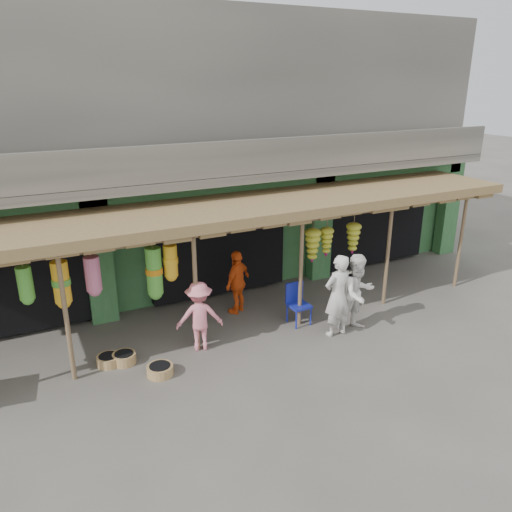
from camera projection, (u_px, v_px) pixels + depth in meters
name	position (u px, v px, depth m)	size (l,w,h in m)	color
ground	(257.00, 329.00, 11.37)	(80.00, 80.00, 0.00)	#514C47
building	(181.00, 153.00, 14.32)	(16.40, 6.80, 7.00)	gray
awning	(236.00, 212.00, 11.12)	(14.00, 2.70, 2.79)	brown
blue_chair	(297.00, 301.00, 11.54)	(0.47, 0.48, 0.97)	#172196
basket_left	(109.00, 360.00, 9.94)	(0.47, 0.47, 0.20)	olive
basket_mid	(160.00, 370.00, 9.60)	(0.51, 0.51, 0.20)	brown
basket_right	(124.00, 358.00, 10.00)	(0.47, 0.47, 0.21)	#926344
person_front	(338.00, 296.00, 10.86)	(0.68, 0.45, 1.88)	silver
person_right	(358.00, 293.00, 11.07)	(0.88, 0.68, 1.81)	white
person_vendor	(238.00, 282.00, 11.97)	(0.93, 0.39, 1.58)	#EC5416
person_shopper	(199.00, 316.00, 10.33)	(0.97, 0.56, 1.51)	pink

